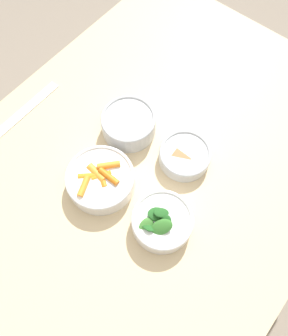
{
  "coord_description": "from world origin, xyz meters",
  "views": [
    {
      "loc": [
        -0.34,
        -0.23,
        1.55
      ],
      "look_at": [
        -0.08,
        -0.01,
        0.77
      ],
      "focal_mm": 35.0,
      "sensor_mm": 36.0,
      "label": 1
    }
  ],
  "objects_px": {
    "bowl_carrots": "(100,179)",
    "ruler": "(24,112)",
    "bowl_greens": "(162,222)",
    "bowl_cookies": "(185,156)",
    "bowl_beans_hotdog": "(129,124)"
  },
  "relations": [
    {
      "from": "bowl_beans_hotdog",
      "to": "ruler",
      "type": "xyz_separation_m",
      "value": [
        -0.15,
        0.28,
        -0.03
      ]
    },
    {
      "from": "bowl_greens",
      "to": "bowl_beans_hotdog",
      "type": "xyz_separation_m",
      "value": [
        0.16,
        0.24,
        0.0
      ]
    },
    {
      "from": "bowl_cookies",
      "to": "ruler",
      "type": "height_order",
      "value": "bowl_cookies"
    },
    {
      "from": "bowl_greens",
      "to": "bowl_cookies",
      "type": "distance_m",
      "value": 0.19
    },
    {
      "from": "bowl_carrots",
      "to": "bowl_greens",
      "type": "relative_size",
      "value": 1.17
    },
    {
      "from": "bowl_beans_hotdog",
      "to": "ruler",
      "type": "relative_size",
      "value": 0.58
    },
    {
      "from": "bowl_greens",
      "to": "bowl_cookies",
      "type": "xyz_separation_m",
      "value": [
        0.18,
        0.06,
        -0.01
      ]
    },
    {
      "from": "bowl_carrots",
      "to": "bowl_greens",
      "type": "distance_m",
      "value": 0.19
    },
    {
      "from": "bowl_beans_hotdog",
      "to": "bowl_carrots",
      "type": "bearing_deg",
      "value": -163.72
    },
    {
      "from": "bowl_greens",
      "to": "bowl_beans_hotdog",
      "type": "relative_size",
      "value": 1.0
    },
    {
      "from": "bowl_beans_hotdog",
      "to": "ruler",
      "type": "bearing_deg",
      "value": 118.52
    },
    {
      "from": "bowl_carrots",
      "to": "bowl_cookies",
      "type": "xyz_separation_m",
      "value": [
        0.19,
        -0.13,
        -0.01
      ]
    },
    {
      "from": "bowl_carrots",
      "to": "ruler",
      "type": "height_order",
      "value": "bowl_carrots"
    },
    {
      "from": "bowl_greens",
      "to": "bowl_cookies",
      "type": "relative_size",
      "value": 1.08
    },
    {
      "from": "bowl_carrots",
      "to": "ruler",
      "type": "relative_size",
      "value": 0.68
    }
  ]
}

